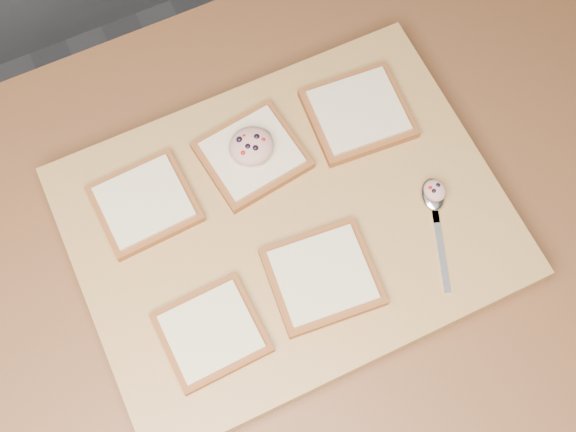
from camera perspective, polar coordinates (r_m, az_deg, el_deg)
name	(u,v)px	position (r m, az deg, el deg)	size (l,w,h in m)	color
ground	(256,373)	(1.83, -2.54, -12.27)	(4.00, 4.00, 0.00)	#515459
island_counter	(246,336)	(1.39, -3.33, -9.48)	(2.00, 0.80, 0.90)	slate
cutting_board	(288,225)	(0.95, 0.00, -0.72)	(0.54, 0.41, 0.04)	tan
bread_far_left	(145,203)	(0.94, -11.26, 0.98)	(0.13, 0.12, 0.02)	#945226
bread_far_center	(252,155)	(0.95, -2.85, 4.84)	(0.14, 0.13, 0.02)	#945226
bread_far_right	(358,113)	(0.99, 5.56, 8.10)	(0.14, 0.13, 0.02)	#945226
bread_near_left	(211,333)	(0.88, -6.08, -9.15)	(0.12, 0.11, 0.02)	#945226
bread_near_center	(323,276)	(0.89, 2.74, -4.79)	(0.14, 0.13, 0.02)	#945226
tuna_salad_dollop	(251,146)	(0.93, -2.92, 5.55)	(0.06, 0.06, 0.03)	#D7968A
spoon	(434,203)	(0.95, 11.47, 1.04)	(0.07, 0.15, 0.01)	silver
spoon_salad	(435,190)	(0.94, 11.52, 2.00)	(0.03, 0.03, 0.02)	#D7968A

